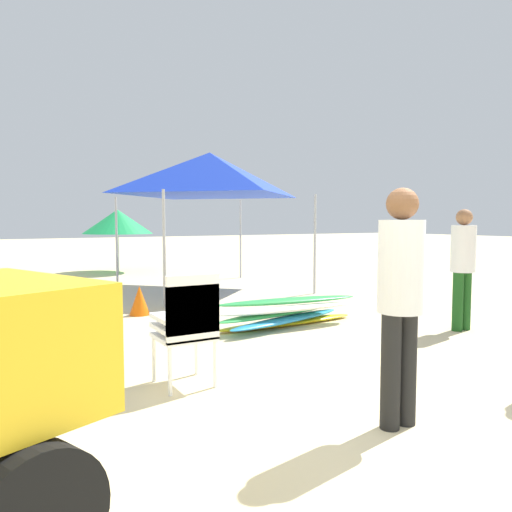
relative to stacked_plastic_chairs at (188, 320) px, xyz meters
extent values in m
plane|color=beige|center=(0.52, -1.71, -0.60)|extent=(80.00, 80.00, 0.00)
cube|color=white|center=(0.00, 0.10, -0.16)|extent=(0.48, 0.48, 0.04)
cube|color=white|center=(0.00, -0.12, 0.04)|extent=(0.48, 0.04, 0.40)
cube|color=white|center=(0.00, 0.10, -0.07)|extent=(0.48, 0.48, 0.04)
cube|color=white|center=(0.00, -0.12, 0.13)|extent=(0.48, 0.04, 0.40)
cube|color=white|center=(0.00, 0.10, 0.02)|extent=(0.48, 0.48, 0.04)
cube|color=white|center=(0.00, -0.12, 0.22)|extent=(0.48, 0.04, 0.40)
cylinder|color=white|center=(0.21, 0.31, -0.39)|extent=(0.04, 0.04, 0.42)
cylinder|color=white|center=(-0.21, 0.31, -0.39)|extent=(0.04, 0.04, 0.42)
cylinder|color=white|center=(0.21, -0.11, -0.39)|extent=(0.04, 0.04, 0.42)
cylinder|color=white|center=(-0.21, -0.11, -0.39)|extent=(0.04, 0.04, 0.42)
ellipsoid|color=yellow|center=(2.19, 1.71, -0.56)|extent=(2.22, 0.29, 0.08)
ellipsoid|color=#268CCC|center=(2.10, 1.56, -0.48)|extent=(2.10, 0.77, 0.08)
ellipsoid|color=green|center=(2.12, 1.69, -0.40)|extent=(2.31, 0.73, 0.08)
ellipsoid|color=white|center=(2.07, 1.49, -0.32)|extent=(2.07, 0.38, 0.08)
ellipsoid|color=green|center=(2.17, 1.64, -0.24)|extent=(2.14, 0.58, 0.08)
cylinder|color=black|center=(0.92, -1.51, -0.19)|extent=(0.14, 0.14, 0.83)
cylinder|color=black|center=(1.08, -1.51, -0.19)|extent=(0.14, 0.14, 0.83)
cylinder|color=white|center=(1.00, -1.51, 0.55)|extent=(0.32, 0.32, 0.66)
sphere|color=brown|center=(1.00, -1.51, 0.99)|extent=(0.22, 0.22, 0.22)
cylinder|color=#194C19|center=(3.97, 0.27, -0.21)|extent=(0.14, 0.14, 0.79)
cylinder|color=#194C19|center=(4.13, 0.27, -0.21)|extent=(0.14, 0.14, 0.79)
cylinder|color=white|center=(4.05, 0.27, 0.50)|extent=(0.32, 0.32, 0.62)
sphere|color=#9E6B47|center=(4.05, 0.27, 0.92)|extent=(0.21, 0.21, 0.21)
cylinder|color=#B2B2B7|center=(1.17, 3.92, 0.40)|extent=(0.05, 0.05, 2.00)
cylinder|color=#B2B2B7|center=(4.33, 3.92, 0.40)|extent=(0.05, 0.05, 2.00)
cylinder|color=#B2B2B7|center=(1.17, 7.08, 0.40)|extent=(0.05, 0.05, 2.00)
cylinder|color=#B2B2B7|center=(4.33, 7.08, 0.40)|extent=(0.05, 0.05, 2.00)
pyramid|color=#1938BF|center=(2.75, 5.50, 1.85)|extent=(3.16, 3.16, 0.90)
cylinder|color=beige|center=(1.97, 10.09, 0.29)|extent=(0.04, 0.04, 1.78)
cone|color=#19994C|center=(1.97, 10.09, 0.84)|extent=(1.97, 1.97, 0.69)
cone|color=orange|center=(0.61, 3.49, -0.37)|extent=(0.32, 0.32, 0.46)
cone|color=orange|center=(-0.04, 2.95, -0.35)|extent=(0.36, 0.36, 0.52)
camera|label=1|loc=(-1.60, -3.97, 0.88)|focal=34.29mm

